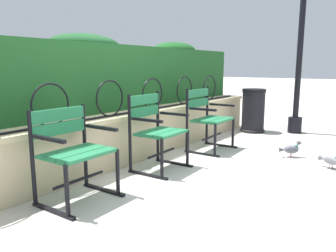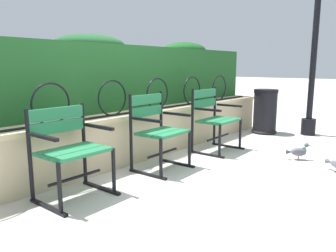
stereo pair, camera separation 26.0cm
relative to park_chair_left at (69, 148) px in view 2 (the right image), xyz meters
name	(u,v)px [view 2 (the right image)]	position (x,y,z in m)	size (l,w,h in m)	color
ground_plane	(176,177)	(1.04, -0.41, -0.46)	(60.00, 60.00, 0.00)	#BCB7AD
stone_wall	(121,138)	(1.04, 0.46, -0.15)	(6.42, 0.41, 0.61)	#C6B289
iron_arch_fence	(114,100)	(0.87, 0.39, 0.34)	(5.90, 0.02, 0.42)	black
hedge_row	(96,75)	(1.07, 0.97, 0.62)	(6.29, 0.66, 0.97)	#1E5123
park_chair_left	(69,148)	(0.00, 0.00, 0.00)	(0.62, 0.53, 0.83)	#237547
park_chair_centre	(157,129)	(1.14, -0.04, 0.01)	(0.60, 0.55, 0.88)	#237547
park_chair_right	(214,118)	(2.29, -0.08, 0.01)	(0.66, 0.54, 0.88)	#237547
pigeon_far_side	(298,151)	(2.57, -1.18, -0.35)	(0.21, 0.26, 0.22)	#5B5B66
trash_bin	(265,112)	(3.93, -0.10, -0.09)	(0.44, 0.44, 0.78)	black
lamppost	(316,20)	(4.28, -0.76, 1.47)	(0.28, 0.28, 3.72)	black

